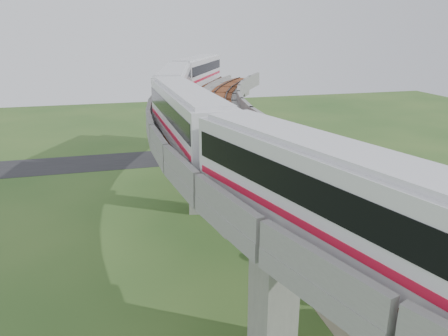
{
  "coord_description": "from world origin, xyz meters",
  "views": [
    {
      "loc": [
        -7.01,
        -29.85,
        17.82
      ],
      "look_at": [
        1.04,
        0.9,
        7.5
      ],
      "focal_mm": 35.0,
      "sensor_mm": 36.0,
      "label": 1
    }
  ],
  "objects": [
    {
      "name": "ground",
      "position": [
        0.0,
        0.0,
        0.0
      ],
      "size": [
        160.0,
        160.0,
        0.0
      ],
      "primitive_type": "plane",
      "color": "#2B5020",
      "rests_on": "ground"
    },
    {
      "name": "dirt_lot",
      "position": [
        14.0,
        -2.0,
        0.02
      ],
      "size": [
        18.0,
        26.0,
        0.04
      ],
      "primitive_type": "cube",
      "color": "gray",
      "rests_on": "ground"
    },
    {
      "name": "asphalt_road",
      "position": [
        0.0,
        30.0,
        0.01
      ],
      "size": [
        60.0,
        8.0,
        0.03
      ],
      "primitive_type": "cube",
      "color": "#232326",
      "rests_on": "ground"
    },
    {
      "name": "viaduct",
      "position": [
        3.84,
        0.0,
        9.05
      ],
      "size": [
        19.58,
        73.98,
        11.4
      ],
      "color": "#99968E",
      "rests_on": "ground"
    },
    {
      "name": "metro_train",
      "position": [
        0.55,
        4.86,
        12.31
      ],
      "size": [
        12.95,
        61.12,
        3.64
      ],
      "color": "silver",
      "rests_on": "ground"
    },
    {
      "name": "fence",
      "position": [
        9.75,
        0.0,
        0.75
      ],
      "size": [
        3.87,
        38.73,
        1.5
      ],
      "color": "#2D382D",
      "rests_on": "ground"
    },
    {
      "name": "tree_0",
      "position": [
        10.96,
        21.2,
        1.57
      ],
      "size": [
        2.14,
        2.14,
        2.48
      ],
      "color": "#382314",
      "rests_on": "ground"
    },
    {
      "name": "tree_1",
      "position": [
        8.7,
        15.99,
        1.89
      ],
      "size": [
        2.44,
        2.44,
        2.93
      ],
      "color": "#382314",
      "rests_on": "ground"
    },
    {
      "name": "tree_2",
      "position": [
        7.11,
        11.96,
        1.76
      ],
      "size": [
        2.83,
        2.83,
        2.97
      ],
      "color": "#382314",
      "rests_on": "ground"
    },
    {
      "name": "tree_3",
      "position": [
        6.45,
        3.82,
        1.76
      ],
      "size": [
        2.54,
        2.54,
        2.85
      ],
      "color": "#382314",
      "rests_on": "ground"
    },
    {
      "name": "tree_4",
      "position": [
        5.82,
        -1.56,
        1.51
      ],
      "size": [
        2.01,
        2.01,
        2.37
      ],
      "color": "#382314",
      "rests_on": "ground"
    },
    {
      "name": "tree_5",
      "position": [
        7.46,
        -7.09,
        1.84
      ],
      "size": [
        3.04,
        3.04,
        3.13
      ],
      "color": "#382314",
      "rests_on": "ground"
    },
    {
      "name": "tree_6",
      "position": [
        8.05,
        -11.32,
        2.56
      ],
      "size": [
        3.05,
        3.05,
        3.86
      ],
      "color": "#382314",
      "rests_on": "ground"
    },
    {
      "name": "car_red",
      "position": [
        16.5,
        -3.44,
        0.73
      ],
      "size": [
        3.95,
        3.99,
        1.37
      ],
      "primitive_type": "imported",
      "rotation": [
        0.0,
        0.0,
        -0.77
      ],
      "color": "maroon",
      "rests_on": "dirt_lot"
    },
    {
      "name": "car_dark",
      "position": [
        11.45,
        5.25,
        0.67
      ],
      "size": [
        4.56,
        2.31,
        1.27
      ],
      "primitive_type": "imported",
      "rotation": [
        0.0,
        0.0,
        1.7
      ],
      "color": "black",
      "rests_on": "dirt_lot"
    }
  ]
}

